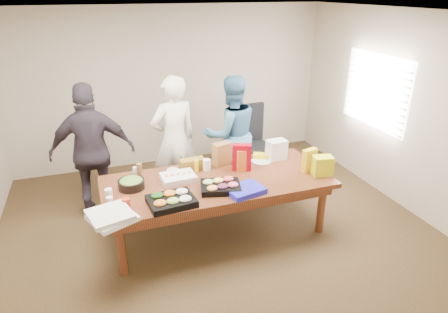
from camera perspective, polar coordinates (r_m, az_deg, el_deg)
name	(u,v)px	position (r m, az deg, el deg)	size (l,w,h in m)	color
floor	(218,231)	(5.21, -0.93, -10.89)	(5.50, 5.00, 0.02)	#47301E
ceiling	(216,11)	(4.31, -1.18, 20.50)	(5.50, 5.00, 0.02)	white
wall_back	(172,87)	(6.91, -7.70, 10.05)	(5.50, 0.04, 2.70)	beige
wall_front	(344,266)	(2.62, 17.15, -15.10)	(5.50, 0.04, 2.70)	beige
wall_right	(404,112)	(6.00, 24.90, 5.99)	(0.04, 5.00, 2.70)	beige
window_panel	(375,91)	(6.37, 21.30, 8.91)	(0.03, 1.40, 1.10)	white
window_blinds	(373,91)	(6.34, 21.02, 8.90)	(0.04, 1.36, 1.00)	beige
conference_table	(218,206)	(5.01, -0.96, -7.25)	(2.80, 1.20, 0.75)	#4C1C0F
office_chair	(254,145)	(6.37, 4.49, 1.72)	(0.59, 0.59, 1.15)	black
person_center	(174,140)	(5.63, -7.29, 2.46)	(0.68, 0.45, 1.86)	white
person_right	(231,134)	(5.90, 1.04, 3.31)	(0.87, 0.68, 1.79)	teal
person_left	(93,152)	(5.44, -18.69, 0.61)	(1.09, 0.46, 1.87)	#2B232C
veggie_tray	(171,201)	(4.33, -7.72, -6.50)	(0.50, 0.39, 0.08)	black
fruit_tray	(220,187)	(4.58, -0.52, -4.48)	(0.46, 0.36, 0.07)	black
sheet_cake	(178,177)	(4.83, -6.73, -3.07)	(0.41, 0.31, 0.07)	white
salad_bowl	(131,184)	(4.74, -13.42, -3.97)	(0.31, 0.31, 0.10)	black
chip_bag_blue	(245,190)	(4.53, 3.10, -4.93)	(0.42, 0.31, 0.06)	#2121BF
chip_bag_red	(242,157)	(5.02, 2.64, -0.11)	(0.24, 0.10, 0.35)	#A60111
chip_bag_yellow	(309,160)	(5.11, 12.38, -0.53)	(0.20, 0.08, 0.30)	yellow
chip_bag_orange	(244,160)	(5.01, 2.88, -0.57)	(0.18, 0.08, 0.28)	orange
mayo_jar	(207,165)	(5.05, -2.55, -1.23)	(0.10, 0.10, 0.15)	white
mustard_bottle	(197,166)	(5.03, -4.03, -1.37)	(0.05, 0.05, 0.15)	yellow
dressing_bottle	(140,171)	(4.92, -12.27, -2.13)	(0.07, 0.07, 0.21)	brown
ranch_bottle	(135,173)	(4.94, -12.88, -2.37)	(0.05, 0.05, 0.16)	white
banana_bunch	(261,156)	(5.42, 5.44, 0.05)	(0.22, 0.13, 0.07)	yellow
bread_loaf	(192,163)	(5.13, -4.70, -1.02)	(0.32, 0.14, 0.13)	olive
kraft_bag	(222,154)	(5.17, -0.34, 0.37)	(0.23, 0.14, 0.31)	brown
red_cup	(126,203)	(4.34, -14.16, -6.66)	(0.09, 0.09, 0.12)	red
clear_cup_a	(110,201)	(4.44, -16.39, -6.32)	(0.07, 0.07, 0.10)	white
clear_cup_b	(109,194)	(4.57, -16.55, -5.26)	(0.09, 0.09, 0.12)	white
pizza_box_lower	(112,218)	(4.18, -16.04, -8.65)	(0.41, 0.41, 0.05)	white
pizza_box_upper	(110,215)	(4.15, -16.37, -8.18)	(0.41, 0.41, 0.05)	silver
plate_a	(261,161)	(5.34, 5.47, -0.69)	(0.27, 0.27, 0.02)	white
plate_b	(270,155)	(5.55, 6.77, 0.25)	(0.22, 0.22, 0.01)	white
dip_bowl_a	(239,162)	(5.23, 2.15, -0.78)	(0.17, 0.17, 0.07)	beige
dip_bowl_b	(173,172)	(5.01, -7.52, -2.21)	(0.15, 0.15, 0.06)	beige
grocery_bag_white	(276,150)	(5.40, 7.70, 1.00)	(0.26, 0.18, 0.27)	white
grocery_bag_yellow	(322,166)	(5.06, 14.22, -1.31)	(0.25, 0.17, 0.25)	yellow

